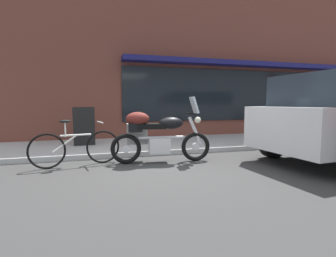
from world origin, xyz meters
The scene contains 5 objects.
ground_plane centered at (0.00, 0.00, 0.00)m, with size 80.00×80.00×0.00m, color #333333.
storefront_building centered at (8.57, 3.95, 3.12)m, with size 25.14×0.90×6.38m.
touring_motorcycle centered at (0.10, 0.55, 0.60)m, with size 2.12×0.80×1.39m.
parked_bicycle centered at (-1.49, 0.68, 0.38)m, with size 1.73×0.52×0.93m.
sandwich_board_sign centered at (-1.38, 2.54, 0.64)m, with size 0.55×0.43×1.02m.
Camera 1 is at (-1.17, -4.74, 1.26)m, focal length 27.73 mm.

